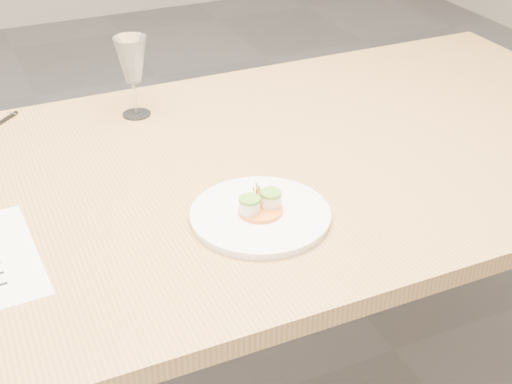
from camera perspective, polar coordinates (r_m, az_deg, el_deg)
name	(u,v)px	position (r m, az deg, el deg)	size (l,w,h in m)	color
dining_table	(166,208)	(1.55, -7.23, -1.29)	(2.40, 1.00, 0.75)	tan
dinner_plate	(260,214)	(1.37, 0.36, -1.76)	(0.27, 0.27, 0.07)	white
wine_glass_2	(132,62)	(1.75, -9.92, 10.24)	(0.08, 0.08, 0.20)	white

